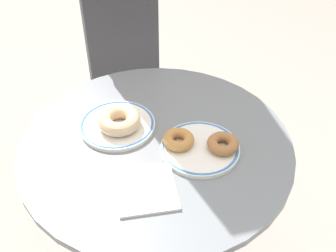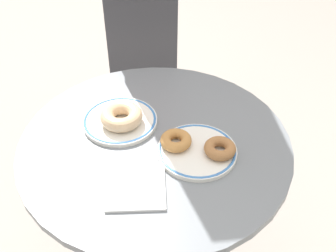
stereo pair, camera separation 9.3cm
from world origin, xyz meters
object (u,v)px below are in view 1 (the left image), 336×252
at_px(plate_right, 200,148).
at_px(donut_old_fashioned, 178,140).
at_px(paper_napkin, 146,189).
at_px(plate_left, 117,125).
at_px(donut_glazed, 119,120).
at_px(donut_cinnamon, 223,144).
at_px(cafe_table, 158,208).

xyz_separation_m(plate_right, donut_old_fashioned, (-0.05, -0.00, 0.02)).
bearing_deg(paper_napkin, plate_left, 123.28).
relative_size(plate_right, donut_old_fashioned, 2.54).
bearing_deg(paper_napkin, plate_right, 57.35).
xyz_separation_m(plate_right, paper_napkin, (-0.09, -0.14, -0.00)).
relative_size(plate_left, paper_napkin, 1.43).
xyz_separation_m(donut_glazed, donut_cinnamon, (0.24, -0.02, -0.01)).
xyz_separation_m(donut_cinnamon, donut_old_fashioned, (-0.10, -0.01, 0.00)).
bearing_deg(donut_cinnamon, paper_napkin, -133.68).
height_order(cafe_table, paper_napkin, paper_napkin).
bearing_deg(donut_glazed, plate_left, 136.11).
bearing_deg(cafe_table, plate_right, -3.71).
relative_size(cafe_table, donut_glazed, 7.27).
bearing_deg(cafe_table, plate_left, 162.48).
relative_size(donut_cinnamon, paper_napkin, 0.56).
relative_size(cafe_table, paper_napkin, 5.84).
xyz_separation_m(plate_left, plate_right, (0.20, -0.04, -0.00)).
bearing_deg(plate_left, plate_right, -10.77).
xyz_separation_m(donut_old_fashioned, paper_napkin, (-0.04, -0.14, -0.02)).
distance_m(plate_left, paper_napkin, 0.21).
distance_m(plate_right, donut_old_fashioned, 0.05).
height_order(donut_cinnamon, donut_old_fashioned, same).
xyz_separation_m(cafe_table, donut_cinnamon, (0.15, -0.00, 0.26)).
relative_size(plate_right, donut_cinnamon, 2.54).
bearing_deg(donut_cinnamon, donut_glazed, 174.30).
bearing_deg(donut_cinnamon, plate_right, -173.19).
relative_size(plate_left, donut_old_fashioned, 2.56).
bearing_deg(cafe_table, donut_old_fashioned, -7.91).
height_order(donut_old_fashioned, paper_napkin, donut_old_fashioned).
bearing_deg(donut_cinnamon, cafe_table, 179.71).
height_order(plate_right, donut_cinnamon, donut_cinnamon).
relative_size(plate_right, paper_napkin, 1.41).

